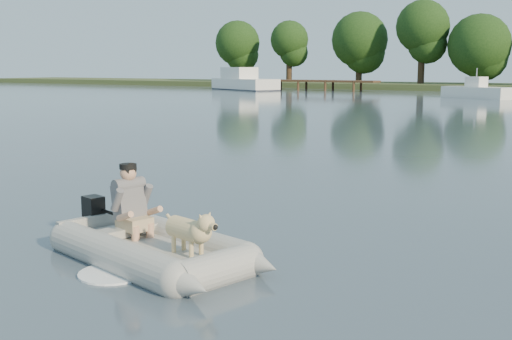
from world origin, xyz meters
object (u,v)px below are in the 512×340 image
Objects in this scene: dock at (294,85)px; cabin_cruiser at (245,79)px; dinghy at (155,220)px; man at (130,199)px; motorboat at (479,84)px; dog at (187,233)px.

dock is 2.05× the size of cabin_cruiser.
man is at bearing 175.76° from dinghy.
man reaches higher than dinghy.
motorboat is at bearing 112.21° from dinghy.
cabin_cruiser is 24.68m from motorboat.
dog is at bearing 4.57° from dinghy.
motorboat is (20.16, -7.91, 0.56)m from dock.
cabin_cruiser is 1.57× the size of motorboat.
dock is 58.61m from dinghy.
man is 1.16× the size of dog.
dinghy is 5.19× the size of dog.
dock is at bearing 131.41° from dog.
motorboat is at bearing 111.50° from man.
man is (25.89, -52.10, 0.17)m from dock.
man is at bearing -34.23° from cabin_cruiser.
dinghy is at bearing -63.14° from dock.
cabin_cruiser reaches higher than dog.
dinghy is 4.49× the size of man.
cabin_cruiser is at bearing -166.92° from motorboat.
dog is 45.01m from motorboat.
motorboat is at bearing 112.91° from dog.
cabin_cruiser is (-31.07, 49.40, 0.69)m from dog.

